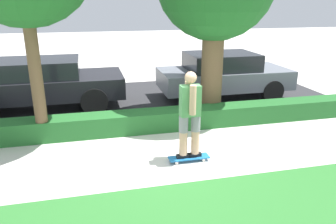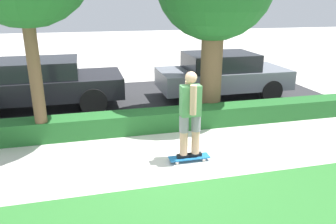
# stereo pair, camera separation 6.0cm
# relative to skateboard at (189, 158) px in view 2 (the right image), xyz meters

# --- Properties ---
(ground_plane) EXTENTS (60.00, 60.00, 0.00)m
(ground_plane) POSITION_rel_skateboard_xyz_m (-0.39, 0.20, -0.07)
(ground_plane) COLOR beige
(street_asphalt) EXTENTS (12.62, 5.00, 0.01)m
(street_asphalt) POSITION_rel_skateboard_xyz_m (-0.39, 4.40, -0.07)
(street_asphalt) COLOR #2D2D30
(street_asphalt) RESTS_ON ground_plane
(hedge_row) EXTENTS (12.62, 0.60, 0.49)m
(hedge_row) POSITION_rel_skateboard_xyz_m (-0.39, 1.80, 0.17)
(hedge_row) COLOR #236028
(hedge_row) RESTS_ON ground_plane
(skateboard) EXTENTS (0.81, 0.24, 0.09)m
(skateboard) POSITION_rel_skateboard_xyz_m (0.00, 0.00, 0.00)
(skateboard) COLOR #1E6BAD
(skateboard) RESTS_ON ground_plane
(skater_person) EXTENTS (0.50, 0.44, 1.72)m
(skater_person) POSITION_rel_skateboard_xyz_m (0.00, 0.00, 0.93)
(skater_person) COLOR black
(skater_person) RESTS_ON skateboard
(parked_car_front) EXTENTS (4.58, 2.00, 1.46)m
(parked_car_front) POSITION_rel_skateboard_xyz_m (-3.19, 4.22, 0.72)
(parked_car_front) COLOR black
(parked_car_front) RESTS_ON ground_plane
(parked_car_middle) EXTENTS (4.16, 1.92, 1.46)m
(parked_car_middle) POSITION_rel_skateboard_xyz_m (2.38, 4.12, 0.70)
(parked_car_middle) COLOR slate
(parked_car_middle) RESTS_ON ground_plane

